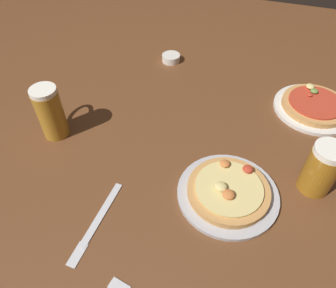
# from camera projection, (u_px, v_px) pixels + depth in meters

# --- Properties ---
(ground_plane) EXTENTS (2.40, 2.40, 0.03)m
(ground_plane) POSITION_uv_depth(u_px,v_px,m) (168.00, 152.00, 0.95)
(ground_plane) COLOR brown
(pizza_plate_near) EXTENTS (0.26, 0.26, 0.05)m
(pizza_plate_near) POSITION_uv_depth(u_px,v_px,m) (228.00, 191.00, 0.81)
(pizza_plate_near) COLOR #B2B2B7
(pizza_plate_near) RESTS_ON ground_plane
(pizza_plate_far) EXTENTS (0.26, 0.26, 0.05)m
(pizza_plate_far) POSITION_uv_depth(u_px,v_px,m) (314.00, 106.00, 1.05)
(pizza_plate_far) COLOR silver
(pizza_plate_far) RESTS_ON ground_plane
(beer_mug_dark) EXTENTS (0.08, 0.13, 0.17)m
(beer_mug_dark) POSITION_uv_depth(u_px,v_px,m) (51.00, 112.00, 0.93)
(beer_mug_dark) COLOR #B27A23
(beer_mug_dark) RESTS_ON ground_plane
(beer_mug_amber) EXTENTS (0.08, 0.14, 0.15)m
(beer_mug_amber) POSITION_uv_depth(u_px,v_px,m) (322.00, 168.00, 0.79)
(beer_mug_amber) COLOR #9E6619
(beer_mug_amber) RESTS_ON ground_plane
(ramekin_sauce) EXTENTS (0.07, 0.07, 0.03)m
(ramekin_sauce) POSITION_uv_depth(u_px,v_px,m) (171.00, 58.00, 1.26)
(ramekin_sauce) COLOR silver
(ramekin_sauce) RESTS_ON ground_plane
(knife_right) EXTENTS (0.03, 0.24, 0.01)m
(knife_right) POSITION_uv_depth(u_px,v_px,m) (97.00, 222.00, 0.77)
(knife_right) COLOR silver
(knife_right) RESTS_ON ground_plane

